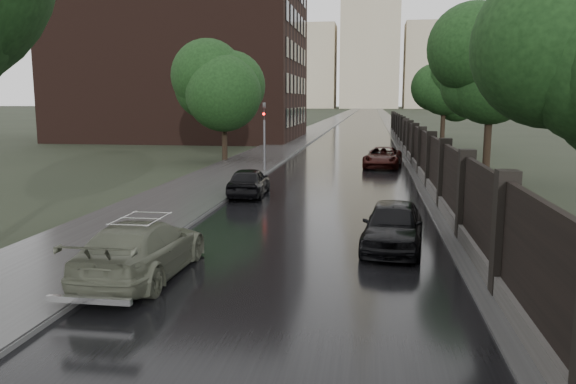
{
  "coord_description": "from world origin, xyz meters",
  "views": [
    {
      "loc": [
        1.81,
        -6.91,
        4.1
      ],
      "look_at": [
        -0.53,
        8.86,
        1.5
      ],
      "focal_mm": 35.0,
      "sensor_mm": 36.0,
      "label": 1
    }
  ],
  "objects_px": {
    "tree_right_b": "(491,83)",
    "hatchback_left": "(249,182)",
    "tree_left_far": "(224,83)",
    "tree_right_c": "(444,90)",
    "volga_sedan": "(142,249)",
    "traffic_light": "(264,131)",
    "car_right_far": "(383,157)",
    "car_right_near": "(393,225)"
  },
  "relations": [
    {
      "from": "tree_right_c",
      "to": "car_right_near",
      "type": "xyz_separation_m",
      "value": [
        -5.03,
        -31.4,
        -4.27
      ]
    },
    {
      "from": "tree_left_far",
      "to": "hatchback_left",
      "type": "relative_size",
      "value": 1.98
    },
    {
      "from": "tree_right_c",
      "to": "hatchback_left",
      "type": "relative_size",
      "value": 1.88
    },
    {
      "from": "volga_sedan",
      "to": "car_right_far",
      "type": "relative_size",
      "value": 1.02
    },
    {
      "from": "tree_right_b",
      "to": "car_right_near",
      "type": "bearing_deg",
      "value": -110.57
    },
    {
      "from": "tree_right_b",
      "to": "car_right_near",
      "type": "height_order",
      "value": "tree_right_b"
    },
    {
      "from": "tree_right_b",
      "to": "volga_sedan",
      "type": "distance_m",
      "value": 20.53
    },
    {
      "from": "tree_left_far",
      "to": "traffic_light",
      "type": "xyz_separation_m",
      "value": [
        3.7,
        -5.01,
        -2.84
      ]
    },
    {
      "from": "volga_sedan",
      "to": "hatchback_left",
      "type": "xyz_separation_m",
      "value": [
        0.05,
        11.41,
        -0.04
      ]
    },
    {
      "from": "tree_right_b",
      "to": "traffic_light",
      "type": "height_order",
      "value": "tree_right_b"
    },
    {
      "from": "traffic_light",
      "to": "tree_left_far",
      "type": "bearing_deg",
      "value": 126.47
    },
    {
      "from": "traffic_light",
      "to": "car_right_far",
      "type": "relative_size",
      "value": 0.87
    },
    {
      "from": "volga_sedan",
      "to": "tree_right_b",
      "type": "bearing_deg",
      "value": -122.77
    },
    {
      "from": "traffic_light",
      "to": "car_right_far",
      "type": "height_order",
      "value": "traffic_light"
    },
    {
      "from": "tree_right_b",
      "to": "traffic_light",
      "type": "bearing_deg",
      "value": 165.76
    },
    {
      "from": "tree_left_far",
      "to": "tree_right_c",
      "type": "xyz_separation_m",
      "value": [
        15.5,
        10.0,
        -0.29
      ]
    },
    {
      "from": "hatchback_left",
      "to": "car_right_far",
      "type": "relative_size",
      "value": 0.82
    },
    {
      "from": "tree_right_b",
      "to": "tree_right_c",
      "type": "relative_size",
      "value": 1.0
    },
    {
      "from": "traffic_light",
      "to": "car_right_near",
      "type": "distance_m",
      "value": 17.82
    },
    {
      "from": "tree_left_far",
      "to": "tree_right_c",
      "type": "relative_size",
      "value": 1.05
    },
    {
      "from": "traffic_light",
      "to": "tree_right_c",
      "type": "bearing_deg",
      "value": 51.82
    },
    {
      "from": "tree_right_b",
      "to": "traffic_light",
      "type": "distance_m",
      "value": 12.44
    },
    {
      "from": "volga_sedan",
      "to": "hatchback_left",
      "type": "relative_size",
      "value": 1.25
    },
    {
      "from": "tree_right_c",
      "to": "volga_sedan",
      "type": "height_order",
      "value": "tree_right_c"
    },
    {
      "from": "hatchback_left",
      "to": "car_right_near",
      "type": "bearing_deg",
      "value": 123.83
    },
    {
      "from": "car_right_near",
      "to": "car_right_far",
      "type": "distance_m",
      "value": 19.53
    },
    {
      "from": "car_right_far",
      "to": "volga_sedan",
      "type": "bearing_deg",
      "value": -98.08
    },
    {
      "from": "hatchback_left",
      "to": "tree_right_b",
      "type": "bearing_deg",
      "value": -155.94
    },
    {
      "from": "traffic_light",
      "to": "hatchback_left",
      "type": "distance_m",
      "value": 8.65
    },
    {
      "from": "tree_left_far",
      "to": "car_right_far",
      "type": "height_order",
      "value": "tree_left_far"
    },
    {
      "from": "tree_right_c",
      "to": "hatchback_left",
      "type": "height_order",
      "value": "tree_right_c"
    },
    {
      "from": "tree_right_b",
      "to": "hatchback_left",
      "type": "bearing_deg",
      "value": -153.5
    },
    {
      "from": "tree_right_b",
      "to": "volga_sedan",
      "type": "bearing_deg",
      "value": -122.99
    },
    {
      "from": "tree_right_c",
      "to": "car_right_far",
      "type": "distance_m",
      "value": 13.57
    },
    {
      "from": "tree_right_c",
      "to": "volga_sedan",
      "type": "bearing_deg",
      "value": -107.42
    },
    {
      "from": "tree_right_c",
      "to": "car_right_far",
      "type": "bearing_deg",
      "value": -112.65
    },
    {
      "from": "tree_right_c",
      "to": "hatchback_left",
      "type": "xyz_separation_m",
      "value": [
        -10.88,
        -23.43,
        -4.31
      ]
    },
    {
      "from": "tree_right_b",
      "to": "car_right_far",
      "type": "bearing_deg",
      "value": 128.98
    },
    {
      "from": "volga_sedan",
      "to": "car_right_near",
      "type": "height_order",
      "value": "volga_sedan"
    },
    {
      "from": "tree_left_far",
      "to": "car_right_near",
      "type": "bearing_deg",
      "value": -63.93
    },
    {
      "from": "tree_right_b",
      "to": "car_right_near",
      "type": "distance_m",
      "value": 14.94
    },
    {
      "from": "tree_right_c",
      "to": "volga_sedan",
      "type": "distance_m",
      "value": 36.76
    }
  ]
}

